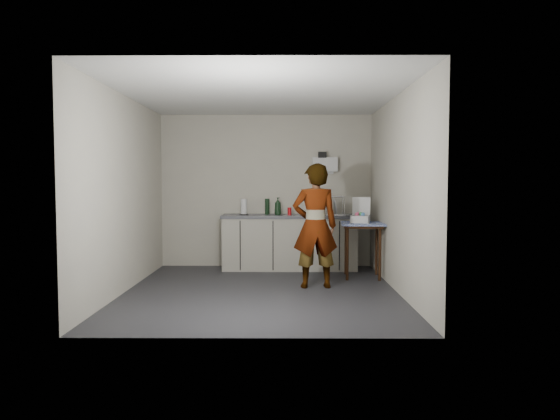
{
  "coord_description": "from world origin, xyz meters",
  "views": [
    {
      "loc": [
        0.3,
        -6.57,
        1.46
      ],
      "look_at": [
        0.25,
        0.45,
        1.06
      ],
      "focal_mm": 32.0,
      "sensor_mm": 36.0,
      "label": 1
    }
  ],
  "objects_px": {
    "soap_bottle": "(278,206)",
    "dark_bottle": "(267,207)",
    "side_table": "(363,230)",
    "bakery_box": "(360,217)",
    "kitchen_counter": "(290,244)",
    "paper_towel": "(244,207)",
    "standing_man": "(315,226)",
    "soda_can": "(289,211)",
    "dish_rack": "(331,211)"
  },
  "relations": [
    {
      "from": "bakery_box",
      "to": "paper_towel",
      "type": "bearing_deg",
      "value": 174.58
    },
    {
      "from": "side_table",
      "to": "bakery_box",
      "type": "relative_size",
      "value": 2.18
    },
    {
      "from": "side_table",
      "to": "dark_bottle",
      "type": "height_order",
      "value": "dark_bottle"
    },
    {
      "from": "dark_bottle",
      "to": "paper_towel",
      "type": "distance_m",
      "value": 0.39
    },
    {
      "from": "paper_towel",
      "to": "dish_rack",
      "type": "distance_m",
      "value": 1.44
    },
    {
      "from": "side_table",
      "to": "standing_man",
      "type": "relative_size",
      "value": 0.49
    },
    {
      "from": "soda_can",
      "to": "dish_rack",
      "type": "distance_m",
      "value": 0.68
    },
    {
      "from": "dark_bottle",
      "to": "paper_towel",
      "type": "xyz_separation_m",
      "value": [
        -0.39,
        -0.08,
        -0.01
      ]
    },
    {
      "from": "soap_bottle",
      "to": "dark_bottle",
      "type": "bearing_deg",
      "value": 145.48
    },
    {
      "from": "soap_bottle",
      "to": "bakery_box",
      "type": "bearing_deg",
      "value": -27.18
    },
    {
      "from": "dish_rack",
      "to": "kitchen_counter",
      "type": "bearing_deg",
      "value": 176.48
    },
    {
      "from": "dark_bottle",
      "to": "bakery_box",
      "type": "distance_m",
      "value": 1.64
    },
    {
      "from": "standing_man",
      "to": "paper_towel",
      "type": "relative_size",
      "value": 6.44
    },
    {
      "from": "soda_can",
      "to": "paper_towel",
      "type": "xyz_separation_m",
      "value": [
        -0.76,
        0.03,
        0.06
      ]
    },
    {
      "from": "kitchen_counter",
      "to": "dish_rack",
      "type": "bearing_deg",
      "value": -3.52
    },
    {
      "from": "kitchen_counter",
      "to": "paper_towel",
      "type": "relative_size",
      "value": 8.46
    },
    {
      "from": "soda_can",
      "to": "bakery_box",
      "type": "xyz_separation_m",
      "value": [
        1.07,
        -0.66,
        -0.05
      ]
    },
    {
      "from": "standing_man",
      "to": "dish_rack",
      "type": "bearing_deg",
      "value": -109.5
    },
    {
      "from": "standing_man",
      "to": "soap_bottle",
      "type": "xyz_separation_m",
      "value": [
        -0.53,
        1.39,
        0.2
      ]
    },
    {
      "from": "soap_bottle",
      "to": "paper_towel",
      "type": "distance_m",
      "value": 0.57
    },
    {
      "from": "soda_can",
      "to": "paper_towel",
      "type": "height_order",
      "value": "paper_towel"
    },
    {
      "from": "soda_can",
      "to": "bakery_box",
      "type": "height_order",
      "value": "bakery_box"
    },
    {
      "from": "paper_towel",
      "to": "soap_bottle",
      "type": "bearing_deg",
      "value": -4.43
    },
    {
      "from": "kitchen_counter",
      "to": "soda_can",
      "type": "relative_size",
      "value": 18.37
    },
    {
      "from": "soda_can",
      "to": "side_table",
      "type": "bearing_deg",
      "value": -31.49
    },
    {
      "from": "paper_towel",
      "to": "bakery_box",
      "type": "bearing_deg",
      "value": -20.74
    },
    {
      "from": "standing_man",
      "to": "bakery_box",
      "type": "distance_m",
      "value": 1.05
    },
    {
      "from": "kitchen_counter",
      "to": "bakery_box",
      "type": "bearing_deg",
      "value": -33.61
    },
    {
      "from": "side_table",
      "to": "soda_can",
      "type": "distance_m",
      "value": 1.31
    },
    {
      "from": "side_table",
      "to": "soap_bottle",
      "type": "height_order",
      "value": "soap_bottle"
    },
    {
      "from": "soda_can",
      "to": "soap_bottle",
      "type": "bearing_deg",
      "value": -176.72
    },
    {
      "from": "kitchen_counter",
      "to": "paper_towel",
      "type": "bearing_deg",
      "value": -178.74
    },
    {
      "from": "side_table",
      "to": "standing_man",
      "type": "bearing_deg",
      "value": -131.79
    },
    {
      "from": "standing_man",
      "to": "soap_bottle",
      "type": "bearing_deg",
      "value": -74.96
    },
    {
      "from": "standing_man",
      "to": "dish_rack",
      "type": "distance_m",
      "value": 1.46
    },
    {
      "from": "soda_can",
      "to": "standing_man",
      "type": "bearing_deg",
      "value": -76.61
    },
    {
      "from": "bakery_box",
      "to": "dark_bottle",
      "type": "bearing_deg",
      "value": 167.16
    },
    {
      "from": "dish_rack",
      "to": "soap_bottle",
      "type": "bearing_deg",
      "value": -178.77
    },
    {
      "from": "paper_towel",
      "to": "soda_can",
      "type": "bearing_deg",
      "value": -2.47
    },
    {
      "from": "dark_bottle",
      "to": "dish_rack",
      "type": "distance_m",
      "value": 1.06
    },
    {
      "from": "dish_rack",
      "to": "bakery_box",
      "type": "height_order",
      "value": "dish_rack"
    },
    {
      "from": "kitchen_counter",
      "to": "dark_bottle",
      "type": "bearing_deg",
      "value": 170.52
    },
    {
      "from": "soda_can",
      "to": "paper_towel",
      "type": "relative_size",
      "value": 0.46
    },
    {
      "from": "kitchen_counter",
      "to": "side_table",
      "type": "relative_size",
      "value": 2.68
    },
    {
      "from": "standing_man",
      "to": "bakery_box",
      "type": "relative_size",
      "value": 4.45
    },
    {
      "from": "standing_man",
      "to": "dark_bottle",
      "type": "height_order",
      "value": "standing_man"
    },
    {
      "from": "soda_can",
      "to": "dark_bottle",
      "type": "xyz_separation_m",
      "value": [
        -0.37,
        0.11,
        0.07
      ]
    },
    {
      "from": "side_table",
      "to": "dark_bottle",
      "type": "xyz_separation_m",
      "value": [
        -1.47,
        0.79,
        0.31
      ]
    },
    {
      "from": "kitchen_counter",
      "to": "standing_man",
      "type": "height_order",
      "value": "standing_man"
    },
    {
      "from": "kitchen_counter",
      "to": "standing_man",
      "type": "distance_m",
      "value": 1.55
    }
  ]
}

